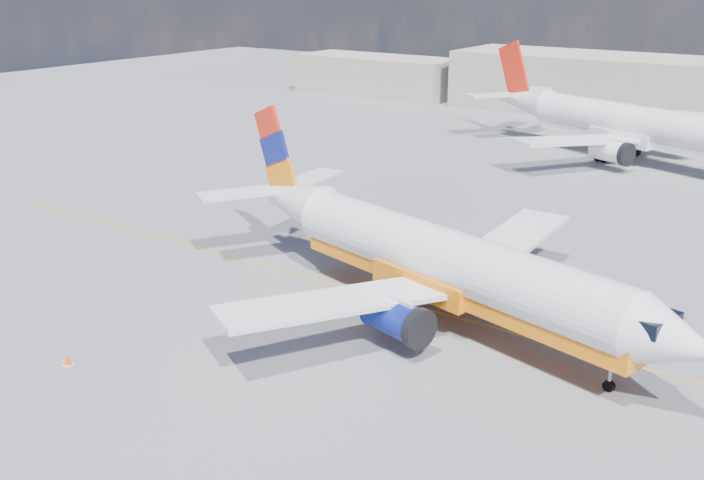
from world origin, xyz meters
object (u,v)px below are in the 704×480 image
Objects in this scene: second_jet at (629,125)px; gse_tug at (587,298)px; traffic_cone at (67,360)px; main_jet at (436,260)px.

gse_tug is at bearing -56.93° from second_jet.
traffic_cone is at bearing -121.51° from gse_tug.
gse_tug is at bearing 54.69° from main_jet.
main_jet is 46.10m from second_jet.
main_jet is 0.93× the size of second_jet.
second_jet is 41.33m from gse_tug.
traffic_cone is (-19.22, -21.92, -0.46)m from gse_tug.
gse_tug is at bearing 48.76° from traffic_cone.
gse_tug reaches higher than traffic_cone.
second_jet is at bearing 107.46° from main_jet.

